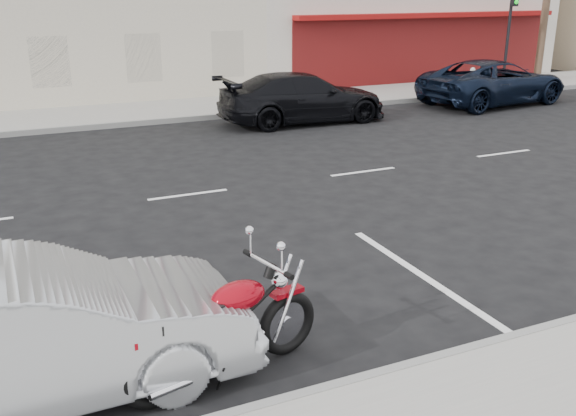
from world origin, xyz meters
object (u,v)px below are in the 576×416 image
object	(u,v)px
traffic_light	(511,22)
suv_far	(494,82)
motorcycle	(289,309)
car_far	(303,98)
fire_hydrant	(472,76)
sedan_silver	(25,334)

from	to	relation	value
traffic_light	suv_far	bearing A→B (deg)	-137.69
motorcycle	car_far	world-z (taller)	car_far
suv_far	car_far	size ratio (longest dim) A/B	1.07
fire_hydrant	car_far	size ratio (longest dim) A/B	0.14
traffic_light	car_far	distance (m)	10.89
traffic_light	fire_hydrant	size ratio (longest dim) A/B	5.28
suv_far	car_far	distance (m)	7.36
motorcycle	suv_far	world-z (taller)	suv_far
suv_far	car_far	world-z (taller)	suv_far
car_far	motorcycle	bearing A→B (deg)	154.61
traffic_light	suv_far	world-z (taller)	traffic_light
motorcycle	fire_hydrant	bearing A→B (deg)	31.74
motorcycle	sedan_silver	xyz separation A→B (m)	(-2.67, 0.26, 0.20)
traffic_light	motorcycle	size ratio (longest dim) A/B	1.64
sedan_silver	car_far	bearing A→B (deg)	-37.16
traffic_light	suv_far	distance (m)	4.43
motorcycle	car_far	size ratio (longest dim) A/B	0.45
fire_hydrant	motorcycle	bearing A→B (deg)	-135.03
traffic_light	fire_hydrant	xyz separation A→B (m)	(-1.50, 0.17, -2.03)
suv_far	car_far	bearing A→B (deg)	84.05
traffic_light	motorcycle	world-z (taller)	traffic_light
traffic_light	fire_hydrant	distance (m)	2.53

